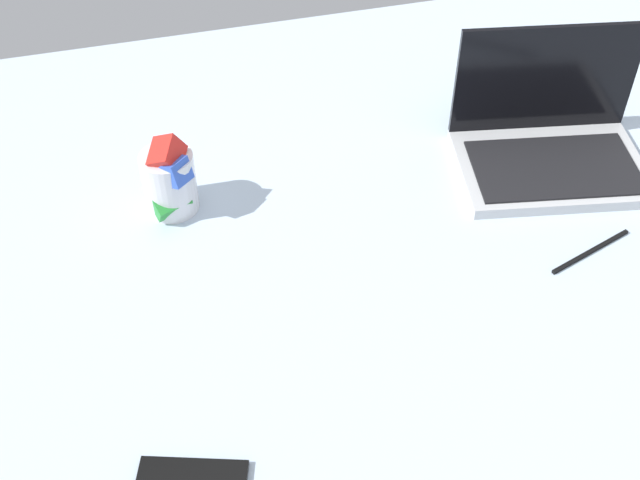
% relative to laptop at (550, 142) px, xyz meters
% --- Properties ---
extents(bed_mattress, '(1.80, 1.40, 0.18)m').
position_rel_laptop_xyz_m(bed_mattress, '(-0.12, -0.08, -0.13)').
color(bed_mattress, silver).
rests_on(bed_mattress, ground).
extents(laptop, '(0.37, 0.28, 0.23)m').
position_rel_laptop_xyz_m(laptop, '(0.00, 0.00, 0.00)').
color(laptop, '#B7BABC').
rests_on(laptop, bed_mattress).
extents(snack_cup, '(0.09, 0.10, 0.15)m').
position_rel_laptop_xyz_m(snack_cup, '(-0.67, 0.05, 0.02)').
color(snack_cup, silver).
rests_on(snack_cup, bed_mattress).
extents(charger_cable, '(0.16, 0.06, 0.01)m').
position_rel_laptop_xyz_m(charger_cable, '(-0.04, -0.24, -0.04)').
color(charger_cable, black).
rests_on(charger_cable, bed_mattress).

